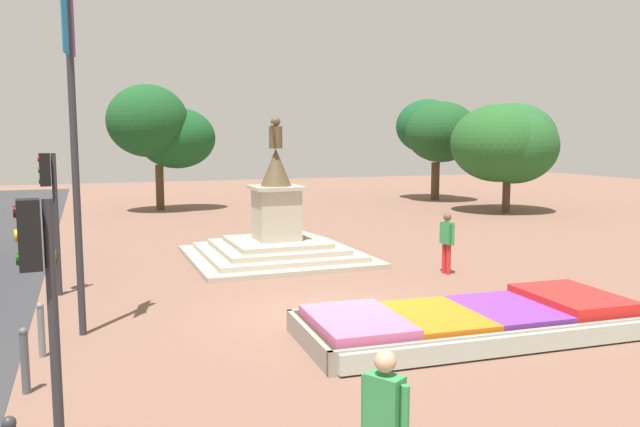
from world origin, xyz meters
name	(u,v)px	position (x,y,z in m)	size (l,w,h in m)	color
ground_plane	(330,314)	(0.00, 0.00, 0.00)	(89.71, 89.71, 0.00)	brown
flower_planter	(475,321)	(2.17, -2.36, 0.27)	(7.03, 3.14, 0.65)	#38281C
statue_monument	(276,237)	(0.72, 6.56, 0.72)	(5.51, 5.51, 4.57)	#B0A691
traffic_light_near_crossing	(41,283)	(-5.51, -4.99, 2.28)	(0.41, 0.30, 3.23)	#2D2D33
traffic_light_mid_block	(51,198)	(-5.81, 3.94, 2.44)	(0.42, 0.31, 3.54)	#2D2D33
banner_pole	(73,128)	(-5.17, 0.38, 4.10)	(0.25, 1.19, 7.44)	#2D2D33
pedestrian_with_handbag	(386,423)	(-2.22, -7.14, 1.01)	(0.47, 0.66, 1.77)	red
pedestrian_near_planter	(447,239)	(4.67, 2.69, 1.03)	(0.29, 0.56, 1.77)	red
kerb_bollard_mid_a	(25,359)	(-5.98, -2.38, 0.55)	(0.14, 0.14, 1.04)	#4C5156
kerb_bollard_mid_b	(41,329)	(-5.84, -0.72, 0.52)	(0.13, 0.13, 1.00)	slate
park_tree_far_left	(507,142)	(15.76, 14.69, 3.69)	(5.68, 5.04, 5.75)	#4C3823
park_tree_behind_statue	(437,131)	(15.67, 21.57, 4.32)	(4.42, 5.66, 6.36)	#4C3823
park_tree_far_right	(161,129)	(-1.14, 21.53, 4.38)	(5.71, 4.14, 6.68)	#4C3823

